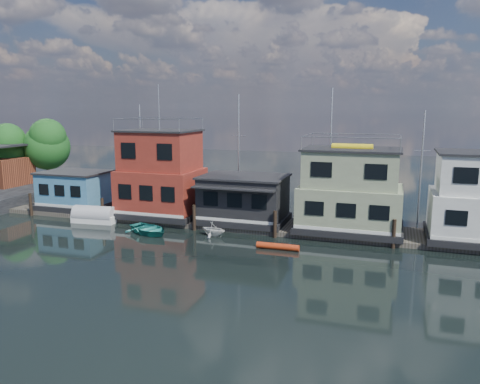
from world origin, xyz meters
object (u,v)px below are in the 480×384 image
(houseboat_dark, at_px, (244,199))
(houseboat_blue, at_px, (75,190))
(houseboat_green, at_px, (350,192))
(dinghy_white, at_px, (213,229))
(red_kayak, at_px, (278,246))
(tarp_runabout, at_px, (95,216))
(dinghy_teal, at_px, (149,229))
(houseboat_red, at_px, (161,175))

(houseboat_dark, bearing_deg, houseboat_blue, 179.94)
(houseboat_green, relative_size, dinghy_white, 3.88)
(houseboat_blue, distance_m, red_kayak, 22.81)
(houseboat_green, xyz_separation_m, dinghy_white, (-10.36, -3.83, -2.98))
(houseboat_dark, bearing_deg, houseboat_green, 0.12)
(tarp_runabout, distance_m, dinghy_white, 11.84)
(houseboat_blue, distance_m, dinghy_teal, 12.17)
(houseboat_red, distance_m, dinghy_white, 8.43)
(houseboat_blue, bearing_deg, houseboat_green, 0.00)
(red_kayak, distance_m, dinghy_white, 6.17)
(houseboat_blue, bearing_deg, tarp_runabout, -35.32)
(tarp_runabout, xyz_separation_m, dinghy_white, (11.81, -0.76, -0.03))
(houseboat_dark, height_order, houseboat_green, houseboat_green)
(houseboat_dark, height_order, dinghy_teal, houseboat_dark)
(houseboat_blue, xyz_separation_m, tarp_runabout, (4.32, -3.06, -1.60))
(tarp_runabout, bearing_deg, dinghy_teal, -21.66)
(houseboat_red, bearing_deg, red_kayak, -24.85)
(houseboat_dark, bearing_deg, houseboat_red, 179.86)
(houseboat_red, bearing_deg, houseboat_green, 0.00)
(houseboat_blue, height_order, houseboat_dark, houseboat_dark)
(houseboat_red, height_order, houseboat_green, houseboat_red)
(houseboat_red, xyz_separation_m, dinghy_teal, (1.44, -5.02, -3.68))
(dinghy_teal, distance_m, dinghy_white, 5.33)
(red_kayak, xyz_separation_m, dinghy_white, (-5.84, 1.95, 0.34))
(houseboat_dark, height_order, dinghy_white, houseboat_dark)
(houseboat_green, xyz_separation_m, tarp_runabout, (-22.18, -3.06, -2.95))
(houseboat_blue, height_order, red_kayak, houseboat_blue)
(houseboat_red, relative_size, dinghy_white, 5.47)
(dinghy_white, bearing_deg, houseboat_green, -58.76)
(houseboat_dark, relative_size, dinghy_white, 3.41)
(houseboat_dark, xyz_separation_m, tarp_runabout, (-13.18, -3.04, -1.81))
(houseboat_dark, height_order, red_kayak, houseboat_dark)
(red_kayak, bearing_deg, houseboat_green, 51.27)
(tarp_runabout, height_order, red_kayak, tarp_runabout)
(dinghy_teal, bearing_deg, red_kayak, -68.03)
(houseboat_green, bearing_deg, dinghy_teal, -162.13)
(houseboat_red, xyz_separation_m, dinghy_white, (6.64, -3.83, -3.53))
(houseboat_blue, bearing_deg, red_kayak, -14.73)
(houseboat_blue, height_order, dinghy_white, houseboat_blue)
(houseboat_dark, xyz_separation_m, houseboat_green, (9.00, 0.02, 1.13))
(red_kayak, bearing_deg, dinghy_teal, 175.34)
(houseboat_red, distance_m, red_kayak, 14.29)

